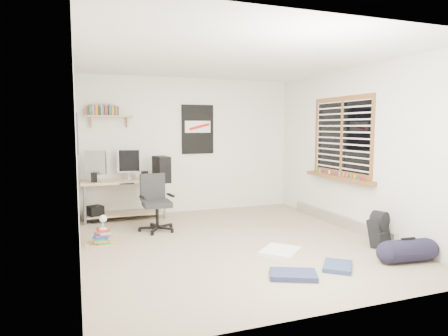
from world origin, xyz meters
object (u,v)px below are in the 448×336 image
object	(u,v)px
desk	(124,198)
backpack	(379,232)
office_chair	(157,199)
book_stack	(102,233)
duffel_bag	(408,251)

from	to	relation	value
desk	backpack	xyz separation A→B (m)	(3.01, -2.85, -0.16)
office_chair	book_stack	size ratio (longest dim) A/B	2.03
backpack	duffel_bag	distance (m)	0.62
backpack	office_chair	bearing A→B (deg)	122.24
office_chair	backpack	bearing A→B (deg)	-43.91
office_chair	book_stack	world-z (taller)	office_chair
office_chair	duffel_bag	xyz separation A→B (m)	(2.51, -2.46, -0.35)
desk	book_stack	xyz separation A→B (m)	(-0.46, -1.41, -0.21)
desk	book_stack	world-z (taller)	desk
backpack	duffel_bag	bearing A→B (deg)	-122.88
desk	backpack	distance (m)	4.15
office_chair	backpack	size ratio (longest dim) A/B	2.37
duffel_bag	backpack	bearing A→B (deg)	85.88
backpack	duffel_bag	world-z (taller)	duffel_bag
office_chair	book_stack	xyz separation A→B (m)	(-0.85, -0.41, -0.34)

